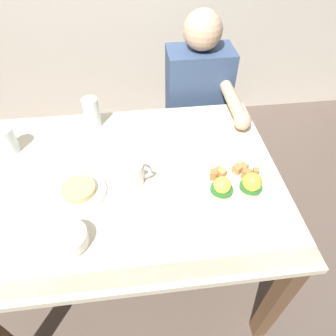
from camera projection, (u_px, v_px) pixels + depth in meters
ground_plane at (140, 266)px, 1.72m from camera, size 6.00×6.00×0.00m
dining_table at (130, 196)px, 1.26m from camera, size 1.20×0.90×0.74m
eggs_benedict_plate at (236, 186)px, 1.12m from camera, size 0.27×0.27×0.09m
fruit_bowl at (70, 238)px, 0.97m from camera, size 0.12×0.12×0.05m
coffee_mug at (134, 173)px, 1.14m from camera, size 0.11×0.08×0.09m
fork at (152, 230)px, 1.02m from camera, size 0.15×0.07×0.00m
water_glass_near at (92, 114)px, 1.38m from camera, size 0.07×0.07×0.14m
water_glass_far at (7, 142)px, 1.26m from camera, size 0.08×0.08×0.11m
side_plate at (79, 191)px, 1.12m from camera, size 0.20×0.20×0.04m
diner_person at (199, 104)px, 1.70m from camera, size 0.34×0.54×1.14m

